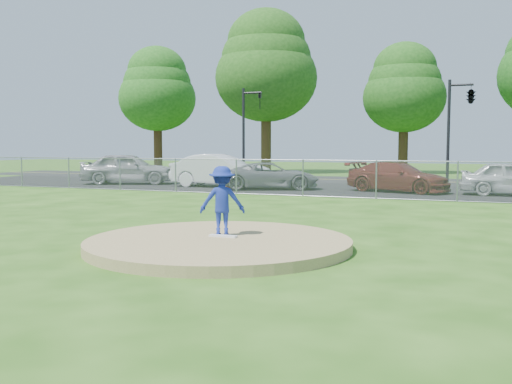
{
  "coord_description": "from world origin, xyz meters",
  "views": [
    {
      "loc": [
        5.05,
        -10.36,
        2.08
      ],
      "look_at": [
        0.0,
        2.0,
        1.0
      ],
      "focal_mm": 40.0,
      "sensor_mm": 36.0,
      "label": 1
    }
  ],
  "objects_px": {
    "tree_center": "(404,87)",
    "traffic_signal_left": "(247,125)",
    "traffic_signal_center": "(469,98)",
    "tree_left": "(266,65)",
    "traffic_cone": "(228,181)",
    "parked_car_silver": "(128,168)",
    "parked_car_white": "(220,170)",
    "tree_far_left": "(157,89)",
    "parked_car_darkred": "(398,177)",
    "parked_car_gray": "(271,176)",
    "pitcher": "(222,201)"
  },
  "relations": [
    {
      "from": "tree_center",
      "to": "traffic_signal_left",
      "type": "bearing_deg",
      "value": -122.9
    },
    {
      "from": "traffic_signal_left",
      "to": "traffic_signal_center",
      "type": "xyz_separation_m",
      "value": [
        12.73,
        -0.0,
        1.25
      ]
    },
    {
      "from": "tree_center",
      "to": "traffic_signal_center",
      "type": "xyz_separation_m",
      "value": [
        4.97,
        -12.0,
        -1.86
      ]
    },
    {
      "from": "tree_left",
      "to": "traffic_cone",
      "type": "relative_size",
      "value": 17.89
    },
    {
      "from": "tree_center",
      "to": "parked_car_silver",
      "type": "height_order",
      "value": "tree_center"
    },
    {
      "from": "parked_car_silver",
      "to": "parked_car_white",
      "type": "xyz_separation_m",
      "value": [
        5.65,
        -0.14,
        -0.02
      ]
    },
    {
      "from": "tree_far_left",
      "to": "parked_car_white",
      "type": "height_order",
      "value": "tree_far_left"
    },
    {
      "from": "parked_car_darkred",
      "to": "parked_car_gray",
      "type": "bearing_deg",
      "value": 113.29
    },
    {
      "from": "parked_car_white",
      "to": "parked_car_darkred",
      "type": "xyz_separation_m",
      "value": [
        8.79,
        0.16,
        -0.15
      ]
    },
    {
      "from": "traffic_signal_center",
      "to": "parked_car_white",
      "type": "bearing_deg",
      "value": -150.84
    },
    {
      "from": "traffic_signal_center",
      "to": "parked_car_darkred",
      "type": "bearing_deg",
      "value": -113.22
    },
    {
      "from": "tree_left",
      "to": "parked_car_darkred",
      "type": "distance_m",
      "value": 20.99
    },
    {
      "from": "tree_far_left",
      "to": "parked_car_silver",
      "type": "height_order",
      "value": "tree_far_left"
    },
    {
      "from": "tree_left",
      "to": "tree_center",
      "type": "xyz_separation_m",
      "value": [
        10.0,
        3.0,
        -1.77
      ]
    },
    {
      "from": "traffic_signal_left",
      "to": "parked_car_white",
      "type": "relative_size",
      "value": 1.11
    },
    {
      "from": "tree_far_left",
      "to": "traffic_signal_center",
      "type": "bearing_deg",
      "value": -22.96
    },
    {
      "from": "traffic_signal_center",
      "to": "parked_car_silver",
      "type": "relative_size",
      "value": 1.12
    },
    {
      "from": "traffic_signal_center",
      "to": "traffic_cone",
      "type": "xyz_separation_m",
      "value": [
        -10.61,
        -7.31,
        -4.25
      ]
    },
    {
      "from": "tree_center",
      "to": "traffic_signal_center",
      "type": "height_order",
      "value": "tree_center"
    },
    {
      "from": "traffic_signal_left",
      "to": "parked_car_gray",
      "type": "xyz_separation_m",
      "value": [
        4.16,
        -6.87,
        -2.71
      ]
    },
    {
      "from": "traffic_cone",
      "to": "parked_car_gray",
      "type": "relative_size",
      "value": 0.15
    },
    {
      "from": "tree_far_left",
      "to": "traffic_signal_left",
      "type": "height_order",
      "value": "tree_far_left"
    },
    {
      "from": "tree_left",
      "to": "parked_car_white",
      "type": "xyz_separation_m",
      "value": [
        3.49,
        -15.4,
        -7.4
      ]
    },
    {
      "from": "traffic_signal_left",
      "to": "parked_car_gray",
      "type": "bearing_deg",
      "value": -58.81
    },
    {
      "from": "tree_center",
      "to": "tree_left",
      "type": "bearing_deg",
      "value": -163.3
    },
    {
      "from": "traffic_cone",
      "to": "traffic_signal_left",
      "type": "bearing_deg",
      "value": 106.16
    },
    {
      "from": "traffic_signal_center",
      "to": "pitcher",
      "type": "xyz_separation_m",
      "value": [
        -4.08,
        -21.61,
        -3.68
      ]
    },
    {
      "from": "pitcher",
      "to": "traffic_signal_left",
      "type": "bearing_deg",
      "value": -90.63
    },
    {
      "from": "tree_far_left",
      "to": "tree_center",
      "type": "height_order",
      "value": "tree_far_left"
    },
    {
      "from": "tree_left",
      "to": "tree_center",
      "type": "distance_m",
      "value": 10.59
    },
    {
      "from": "traffic_signal_center",
      "to": "traffic_cone",
      "type": "height_order",
      "value": "traffic_signal_center"
    },
    {
      "from": "tree_left",
      "to": "parked_car_gray",
      "type": "distance_m",
      "value": 18.72
    },
    {
      "from": "tree_far_left",
      "to": "traffic_signal_center",
      "type": "xyz_separation_m",
      "value": [
        25.97,
        -11.0,
        -2.45
      ]
    },
    {
      "from": "tree_center",
      "to": "pitcher",
      "type": "xyz_separation_m",
      "value": [
        0.89,
        -33.61,
        -5.54
      ]
    },
    {
      "from": "tree_left",
      "to": "pitcher",
      "type": "relative_size",
      "value": 8.58
    },
    {
      "from": "tree_center",
      "to": "parked_car_white",
      "type": "relative_size",
      "value": 1.96
    },
    {
      "from": "tree_far_left",
      "to": "parked_car_gray",
      "type": "height_order",
      "value": "tree_far_left"
    },
    {
      "from": "parked_car_silver",
      "to": "traffic_cone",
      "type": "bearing_deg",
      "value": -121.72
    },
    {
      "from": "tree_left",
      "to": "parked_car_white",
      "type": "distance_m",
      "value": 17.44
    },
    {
      "from": "parked_car_silver",
      "to": "tree_left",
      "type": "bearing_deg",
      "value": -30.59
    },
    {
      "from": "traffic_signal_center",
      "to": "parked_car_white",
      "type": "height_order",
      "value": "traffic_signal_center"
    },
    {
      "from": "tree_left",
      "to": "parked_car_gray",
      "type": "relative_size",
      "value": 2.71
    },
    {
      "from": "tree_left",
      "to": "parked_car_gray",
      "type": "bearing_deg",
      "value": -68.05
    },
    {
      "from": "traffic_signal_center",
      "to": "traffic_cone",
      "type": "distance_m",
      "value": 13.57
    },
    {
      "from": "traffic_signal_left",
      "to": "pitcher",
      "type": "xyz_separation_m",
      "value": [
        8.65,
        -21.61,
        -2.43
      ]
    },
    {
      "from": "tree_center",
      "to": "parked_car_darkred",
      "type": "bearing_deg",
      "value": -82.85
    },
    {
      "from": "traffic_cone",
      "to": "tree_far_left",
      "type": "bearing_deg",
      "value": 129.98
    },
    {
      "from": "traffic_cone",
      "to": "parked_car_silver",
      "type": "height_order",
      "value": "parked_car_silver"
    },
    {
      "from": "tree_far_left",
      "to": "traffic_signal_left",
      "type": "distance_m",
      "value": 17.6
    },
    {
      "from": "parked_car_white",
      "to": "pitcher",
      "type": "bearing_deg",
      "value": -153.58
    }
  ]
}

